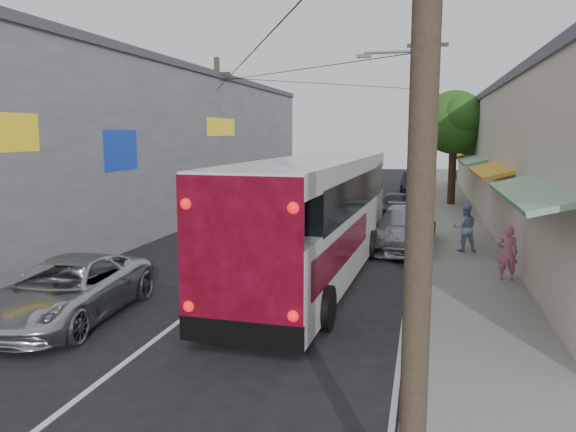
{
  "coord_description": "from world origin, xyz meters",
  "views": [
    {
      "loc": [
        5.22,
        -7.61,
        4.18
      ],
      "look_at": [
        1.33,
        8.46,
        1.74
      ],
      "focal_mm": 35.0,
      "sensor_mm": 36.0,
      "label": 1
    }
  ],
  "objects_px": {
    "pedestrian_near": "(507,253)",
    "pedestrian_far": "(465,228)",
    "parked_car_far": "(415,182)",
    "jeepney": "(67,290)",
    "coach_bus": "(316,217)",
    "parked_suv": "(404,228)",
    "parked_car_mid": "(394,205)"
  },
  "relations": [
    {
      "from": "parked_car_far",
      "to": "pedestrian_near",
      "type": "xyz_separation_m",
      "value": [
        2.96,
        -24.46,
        0.15
      ]
    },
    {
      "from": "pedestrian_near",
      "to": "pedestrian_far",
      "type": "xyz_separation_m",
      "value": [
        -0.89,
        3.71,
        0.07
      ]
    },
    {
      "from": "parked_suv",
      "to": "parked_car_far",
      "type": "xyz_separation_m",
      "value": [
        0.0,
        20.16,
        -0.02
      ]
    },
    {
      "from": "parked_car_mid",
      "to": "parked_car_far",
      "type": "distance_m",
      "value": 12.58
    },
    {
      "from": "parked_car_far",
      "to": "pedestrian_near",
      "type": "relative_size",
      "value": 2.9
    },
    {
      "from": "parked_car_far",
      "to": "jeepney",
      "type": "bearing_deg",
      "value": -99.0
    },
    {
      "from": "coach_bus",
      "to": "parked_car_far",
      "type": "relative_size",
      "value": 2.74
    },
    {
      "from": "coach_bus",
      "to": "parked_car_mid",
      "type": "xyz_separation_m",
      "value": [
        1.62,
        12.52,
        -1.15
      ]
    },
    {
      "from": "coach_bus",
      "to": "parked_suv",
      "type": "bearing_deg",
      "value": 66.83
    },
    {
      "from": "parked_car_mid",
      "to": "pedestrian_far",
      "type": "relative_size",
      "value": 2.28
    },
    {
      "from": "coach_bus",
      "to": "parked_suv",
      "type": "distance_m",
      "value": 5.56
    },
    {
      "from": "coach_bus",
      "to": "pedestrian_near",
      "type": "relative_size",
      "value": 7.97
    },
    {
      "from": "jeepney",
      "to": "pedestrian_far",
      "type": "relative_size",
      "value": 2.98
    },
    {
      "from": "pedestrian_near",
      "to": "pedestrian_far",
      "type": "relative_size",
      "value": 0.92
    },
    {
      "from": "parked_car_mid",
      "to": "pedestrian_near",
      "type": "relative_size",
      "value": 2.48
    },
    {
      "from": "parked_suv",
      "to": "pedestrian_far",
      "type": "distance_m",
      "value": 2.16
    },
    {
      "from": "jeepney",
      "to": "pedestrian_far",
      "type": "distance_m",
      "value": 13.05
    },
    {
      "from": "jeepney",
      "to": "pedestrian_far",
      "type": "height_order",
      "value": "pedestrian_far"
    },
    {
      "from": "parked_car_mid",
      "to": "parked_suv",
      "type": "bearing_deg",
      "value": -80.36
    },
    {
      "from": "parked_suv",
      "to": "pedestrian_near",
      "type": "height_order",
      "value": "pedestrian_near"
    },
    {
      "from": "jeepney",
      "to": "parked_car_mid",
      "type": "height_order",
      "value": "jeepney"
    },
    {
      "from": "pedestrian_near",
      "to": "parked_car_mid",
      "type": "bearing_deg",
      "value": -72.73
    },
    {
      "from": "coach_bus",
      "to": "parked_car_mid",
      "type": "height_order",
      "value": "coach_bus"
    },
    {
      "from": "jeepney",
      "to": "pedestrian_near",
      "type": "distance_m",
      "value": 11.5
    },
    {
      "from": "parked_suv",
      "to": "parked_car_far",
      "type": "relative_size",
      "value": 1.17
    },
    {
      "from": "jeepney",
      "to": "parked_car_far",
      "type": "relative_size",
      "value": 1.12
    },
    {
      "from": "jeepney",
      "to": "parked_suv",
      "type": "relative_size",
      "value": 0.96
    },
    {
      "from": "jeepney",
      "to": "pedestrian_near",
      "type": "bearing_deg",
      "value": 25.26
    },
    {
      "from": "parked_car_far",
      "to": "pedestrian_far",
      "type": "distance_m",
      "value": 20.86
    },
    {
      "from": "parked_car_mid",
      "to": "parked_car_far",
      "type": "height_order",
      "value": "parked_car_far"
    },
    {
      "from": "parked_car_far",
      "to": "pedestrian_far",
      "type": "relative_size",
      "value": 2.66
    },
    {
      "from": "jeepney",
      "to": "parked_car_mid",
      "type": "xyz_separation_m",
      "value": [
        6.34,
        17.49,
        -0.04
      ]
    }
  ]
}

